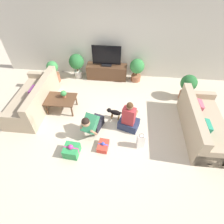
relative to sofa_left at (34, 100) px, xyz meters
name	(u,v)px	position (x,y,z in m)	size (l,w,h in m)	color
ground_plane	(111,126)	(2.37, -0.55, -0.29)	(16.00, 16.00, 0.00)	beige
wall_back	(119,40)	(2.37, 2.08, 1.01)	(8.40, 0.06, 2.60)	beige
sofa_left	(34,100)	(0.00, 0.00, 0.00)	(0.94, 2.09, 0.84)	tan
sofa_right	(202,125)	(4.74, -0.51, 0.00)	(0.94, 2.09, 0.84)	tan
coffee_table	(61,100)	(0.85, -0.03, 0.09)	(0.86, 0.62, 0.42)	brown
tv_console	(107,72)	(1.98, 1.79, -0.03)	(1.43, 0.44, 0.52)	brown
tv	(107,57)	(1.98, 1.79, 0.55)	(0.99, 0.20, 0.71)	black
potted_plant_corner_left	(53,71)	(0.14, 1.39, 0.13)	(0.39, 0.39, 0.78)	#A36042
potted_plant_back_left	(77,63)	(0.91, 1.74, 0.29)	(0.53, 0.53, 0.90)	beige
potted_plant_back_right	(137,68)	(3.04, 1.74, 0.21)	(0.50, 0.50, 0.83)	#A36042
potted_plant_corner_right	(188,85)	(4.60, 0.88, 0.22)	(0.49, 0.49, 0.85)	#A36042
person_kneeling	(92,123)	(1.92, -0.81, 0.06)	(0.53, 0.81, 0.78)	#23232D
person_sitting	(129,119)	(2.85, -0.55, 0.04)	(0.62, 0.58, 0.93)	#283351
dog	(114,112)	(2.43, -0.24, -0.06)	(0.48, 0.20, 0.33)	black
gift_box_a	(103,146)	(2.26, -1.27, -0.22)	(0.28, 0.38, 0.20)	red
gift_box_b	(72,150)	(1.54, -1.52, -0.16)	(0.37, 0.38, 0.34)	#2D934C
gift_bag_a	(141,141)	(3.16, -1.15, -0.07)	(0.21, 0.15, 0.44)	white
tabletop_plant	(64,94)	(0.95, 0.06, 0.26)	(0.17, 0.17, 0.22)	#A36042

